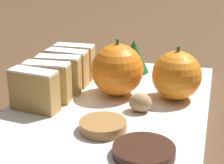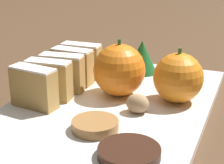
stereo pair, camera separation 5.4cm
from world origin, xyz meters
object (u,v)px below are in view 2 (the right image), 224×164
at_px(orange_near, 178,78).
at_px(walnut, 138,104).
at_px(chocolate_cookie, 129,152).
at_px(orange_far, 118,70).

relative_size(orange_near, walnut, 2.51).
relative_size(orange_near, chocolate_cookie, 1.17).
bearing_deg(orange_near, orange_far, -175.34).
bearing_deg(orange_far, walnut, -47.02).
bearing_deg(orange_far, chocolate_cookie, -65.10).
bearing_deg(walnut, orange_far, 132.98).
height_order(orange_near, chocolate_cookie, orange_near).
distance_m(orange_near, walnut, 0.08).
bearing_deg(walnut, chocolate_cookie, -76.10).
bearing_deg(walnut, orange_near, 55.09).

